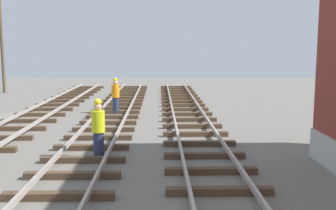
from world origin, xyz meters
The scene contains 3 objects.
utility_pole_far centered at (-12.44, 25.92, 4.65)m, with size 1.80×0.24×8.91m.
track_worker_foreground centered at (-3.03, 16.10, 0.93)m, with size 0.40×0.40×1.87m.
track_worker_distant centered at (-2.63, 7.65, 0.93)m, with size 0.40×0.40×1.87m.
Camera 1 is at (-0.79, -4.20, 3.38)m, focal length 42.67 mm.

